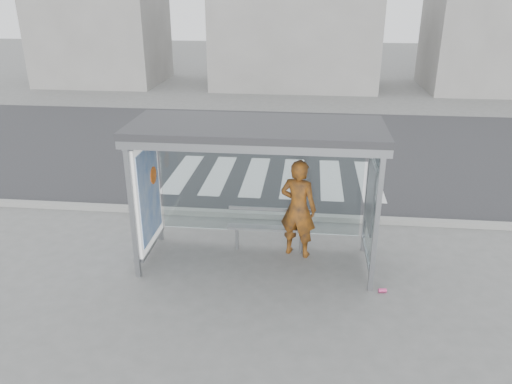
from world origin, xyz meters
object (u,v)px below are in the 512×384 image
at_px(bus_shelter, 235,159).
at_px(soda_can, 382,291).
at_px(bench, 269,227).
at_px(person, 298,209).

bearing_deg(bus_shelter, soda_can, -17.43).
relative_size(bench, soda_can, 12.27).
xyz_separation_m(bench, soda_can, (2.01, -1.25, -0.46)).
bearing_deg(bench, person, -9.82).
relative_size(bus_shelter, soda_can, 32.87).
distance_m(bus_shelter, bench, 1.65).
distance_m(person, bench, 0.71).
xyz_separation_m(bus_shelter, person, (1.11, 0.35, -1.04)).
bearing_deg(bus_shelter, bench, 37.87).
distance_m(bus_shelter, soda_can, 3.33).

